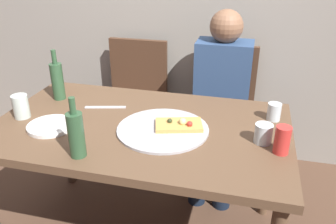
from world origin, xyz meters
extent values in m
cube|color=brown|center=(0.00, 0.00, 0.71)|extent=(1.44, 0.86, 0.04)
cylinder|color=brown|center=(-0.66, 0.37, 0.34)|extent=(0.06, 0.06, 0.69)
cylinder|color=brown|center=(0.66, 0.37, 0.34)|extent=(0.06, 0.06, 0.69)
cylinder|color=#ADADB2|center=(0.12, -0.03, 0.73)|extent=(0.43, 0.43, 0.01)
cube|color=tan|center=(0.19, 0.00, 0.75)|extent=(0.25, 0.19, 0.02)
sphere|color=#EAD184|center=(0.21, 0.00, 0.77)|extent=(0.04, 0.04, 0.04)
sphere|color=#2D381E|center=(0.15, 0.00, 0.77)|extent=(0.02, 0.02, 0.02)
sphere|color=#B22D23|center=(0.25, -0.01, 0.77)|extent=(0.03, 0.03, 0.03)
cylinder|color=#2D5133|center=(-0.55, 0.19, 0.83)|extent=(0.07, 0.07, 0.21)
cylinder|color=#2D5133|center=(-0.55, 0.19, 0.97)|extent=(0.03, 0.03, 0.08)
cylinder|color=#2D5133|center=(-0.16, -0.33, 0.82)|extent=(0.07, 0.07, 0.19)
cylinder|color=#2D5133|center=(-0.16, -0.33, 0.96)|extent=(0.03, 0.03, 0.07)
cylinder|color=silver|center=(0.58, -0.03, 0.77)|extent=(0.08, 0.08, 0.09)
cylinder|color=#B7C6BC|center=(-0.61, -0.07, 0.79)|extent=(0.08, 0.08, 0.12)
cylinder|color=silver|center=(0.63, 0.21, 0.77)|extent=(0.07, 0.07, 0.09)
cylinder|color=red|center=(0.65, -0.10, 0.79)|extent=(0.07, 0.07, 0.12)
cylinder|color=white|center=(-0.40, -0.14, 0.74)|extent=(0.22, 0.22, 0.02)
cube|color=#B7B7BC|center=(-0.24, 0.14, 0.73)|extent=(0.22, 0.08, 0.01)
cube|color=#472D1E|center=(-0.33, 0.75, 0.45)|extent=(0.44, 0.44, 0.05)
cube|color=#472D1E|center=(-0.33, 0.95, 0.68)|extent=(0.44, 0.04, 0.45)
cylinder|color=#472D1E|center=(-0.14, 0.56, 0.21)|extent=(0.04, 0.04, 0.42)
cylinder|color=#472D1E|center=(-0.52, 0.56, 0.21)|extent=(0.04, 0.04, 0.42)
cylinder|color=#472D1E|center=(-0.14, 0.94, 0.21)|extent=(0.04, 0.04, 0.42)
cylinder|color=#472D1E|center=(-0.52, 0.94, 0.21)|extent=(0.04, 0.04, 0.42)
cube|color=#472D1E|center=(0.32, 0.75, 0.45)|extent=(0.44, 0.44, 0.05)
cube|color=#472D1E|center=(0.32, 0.95, 0.68)|extent=(0.44, 0.04, 0.45)
cylinder|color=#472D1E|center=(0.51, 0.56, 0.21)|extent=(0.04, 0.04, 0.42)
cylinder|color=#472D1E|center=(0.13, 0.56, 0.21)|extent=(0.04, 0.04, 0.42)
cylinder|color=#472D1E|center=(0.51, 0.94, 0.21)|extent=(0.04, 0.04, 0.42)
cylinder|color=#472D1E|center=(0.13, 0.94, 0.21)|extent=(0.04, 0.04, 0.42)
cube|color=navy|center=(0.32, 0.77, 0.71)|extent=(0.36, 0.22, 0.52)
sphere|color=brown|center=(0.32, 0.77, 1.06)|extent=(0.21, 0.21, 0.21)
cylinder|color=black|center=(0.40, 0.57, 0.45)|extent=(0.12, 0.40, 0.12)
cylinder|color=black|center=(0.24, 0.57, 0.45)|extent=(0.12, 0.40, 0.12)
cylinder|color=black|center=(0.40, 0.37, 0.23)|extent=(0.11, 0.11, 0.45)
cylinder|color=black|center=(0.24, 0.37, 0.23)|extent=(0.11, 0.11, 0.45)
camera|label=1|loc=(0.50, -1.42, 1.52)|focal=36.92mm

